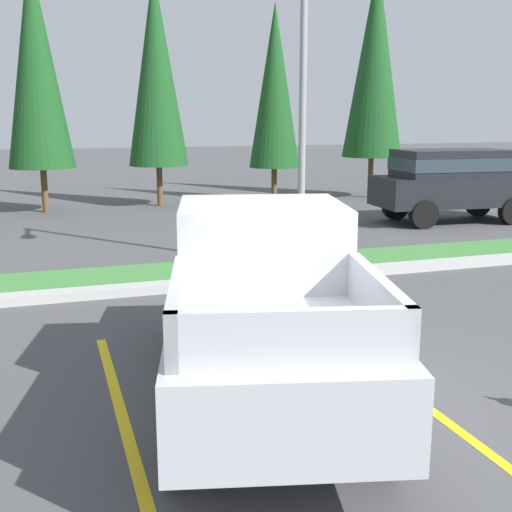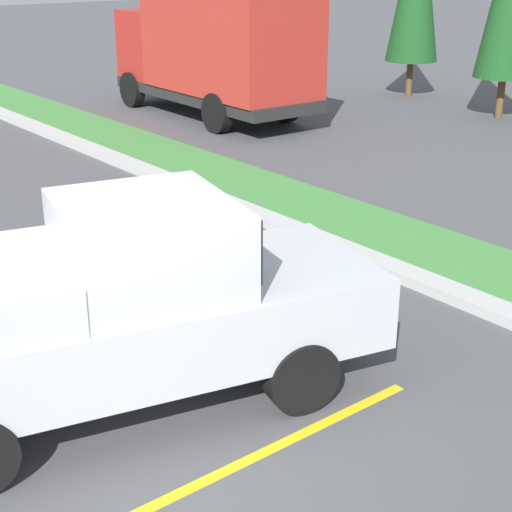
% 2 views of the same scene
% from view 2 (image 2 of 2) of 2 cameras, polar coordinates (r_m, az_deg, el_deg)
% --- Properties ---
extents(ground_plane, '(120.00, 120.00, 0.00)m').
position_cam_2_polar(ground_plane, '(7.71, -9.87, -12.82)').
color(ground_plane, '#4C4C4F').
extents(parking_line_near, '(0.12, 4.80, 0.01)m').
position_cam_2_polar(parking_line_near, '(9.43, -14.14, -6.35)').
color(parking_line_near, yellow).
rests_on(parking_line_near, ground).
extents(parking_line_far, '(0.12, 4.80, 0.01)m').
position_cam_2_polar(parking_line_far, '(7.11, -2.97, -15.78)').
color(parking_line_far, yellow).
rests_on(parking_line_far, ground).
extents(curb_strip, '(56.00, 0.40, 0.15)m').
position_cam_2_polar(curb_strip, '(10.62, 14.30, -2.67)').
color(curb_strip, '#B2B2AD').
rests_on(curb_strip, ground).
extents(grass_median, '(56.00, 1.80, 0.06)m').
position_cam_2_polar(grass_median, '(11.48, 17.65, -1.42)').
color(grass_median, '#42843D').
rests_on(grass_median, ground).
extents(pickup_truck_main, '(3.09, 5.52, 2.10)m').
position_cam_2_polar(pickup_truck_main, '(7.72, -9.53, -3.83)').
color(pickup_truck_main, black).
rests_on(pickup_truck_main, ground).
extents(cargo_truck_distant, '(6.86, 2.65, 3.40)m').
position_cam_2_polar(cargo_truck_distant, '(21.55, -3.01, 14.96)').
color(cargo_truck_distant, black).
rests_on(cargo_truck_distant, ground).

